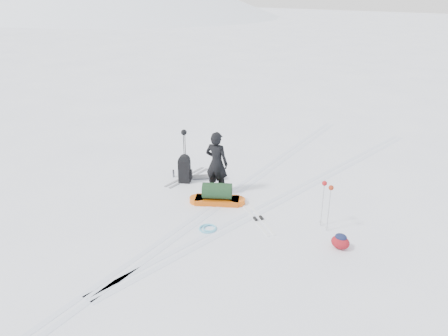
{
  "coord_description": "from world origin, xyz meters",
  "views": [
    {
      "loc": [
        6.67,
        -8.87,
        5.72
      ],
      "look_at": [
        -0.08,
        0.26,
        0.95
      ],
      "focal_mm": 35.0,
      "sensor_mm": 36.0,
      "label": 1
    }
  ],
  "objects_px": {
    "pulk_sled": "(217,196)",
    "skier": "(217,163)",
    "ski_poles_black": "(184,138)",
    "expedition_rucksack": "(187,170)"
  },
  "relations": [
    {
      "from": "skier",
      "to": "pulk_sled",
      "type": "height_order",
      "value": "skier"
    },
    {
      "from": "skier",
      "to": "ski_poles_black",
      "type": "relative_size",
      "value": 1.26
    },
    {
      "from": "expedition_rucksack",
      "to": "pulk_sled",
      "type": "bearing_deg",
      "value": -47.89
    },
    {
      "from": "skier",
      "to": "ski_poles_black",
      "type": "xyz_separation_m",
      "value": [
        -1.71,
        0.54,
        0.29
      ]
    },
    {
      "from": "pulk_sled",
      "to": "skier",
      "type": "bearing_deg",
      "value": 96.93
    },
    {
      "from": "expedition_rucksack",
      "to": "ski_poles_black",
      "type": "relative_size",
      "value": 0.61
    },
    {
      "from": "pulk_sled",
      "to": "ski_poles_black",
      "type": "height_order",
      "value": "ski_poles_black"
    },
    {
      "from": "expedition_rucksack",
      "to": "skier",
      "type": "bearing_deg",
      "value": -32.06
    },
    {
      "from": "ski_poles_black",
      "to": "skier",
      "type": "bearing_deg",
      "value": 5.74
    },
    {
      "from": "skier",
      "to": "expedition_rucksack",
      "type": "xyz_separation_m",
      "value": [
        -1.25,
        0.08,
        -0.54
      ]
    }
  ]
}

